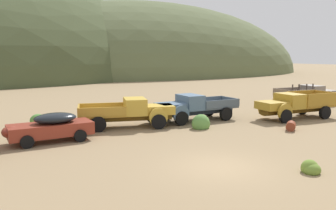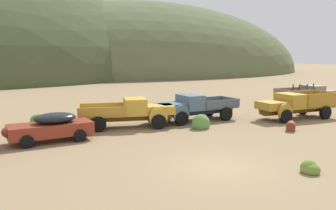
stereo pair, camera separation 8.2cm
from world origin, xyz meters
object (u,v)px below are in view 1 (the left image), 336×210
Objects in this scene: truck_chalk_blue at (191,107)px; truck_primer_gray at (310,95)px; truck_faded_yellow at (134,112)px; truck_mustard at (292,105)px; oil_drum_tipped at (291,126)px; car_rust_red at (48,127)px.

truck_primer_gray reaches higher than truck_chalk_blue.
truck_faded_yellow is 4.38m from truck_chalk_blue.
truck_faded_yellow is 1.02× the size of truck_mustard.
oil_drum_tipped is at bearing 45.63° from truck_mustard.
truck_faded_yellow is 10.01m from oil_drum_tipped.
truck_chalk_blue is (10.04, 1.17, 0.18)m from car_rust_red.
car_rust_red reaches higher than oil_drum_tipped.
oil_drum_tipped is at bearing 161.32° from car_rust_red.
truck_chalk_blue is 0.97× the size of truck_mustard.
truck_faded_yellow is at bearing -0.39° from truck_chalk_blue.
car_rust_red is 17.03m from truck_mustard.
truck_faded_yellow is 1.03× the size of truck_primer_gray.
truck_mustard is (11.26, -3.19, 0.04)m from truck_faded_yellow.
truck_chalk_blue is 13.90m from truck_primer_gray.
oil_drum_tipped is (3.68, -5.75, -0.71)m from truck_chalk_blue.
truck_faded_yellow is at bearing -10.44° from truck_mustard.
car_rust_red is at bearing -0.89° from truck_mustard.
car_rust_red is 10.11m from truck_chalk_blue.
truck_chalk_blue reaches higher than car_rust_red.
car_rust_red is 5.82m from truck_faded_yellow.
truck_primer_gray is at bearing -145.56° from truck_mustard.
car_rust_red is at bearing 8.33° from truck_chalk_blue.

